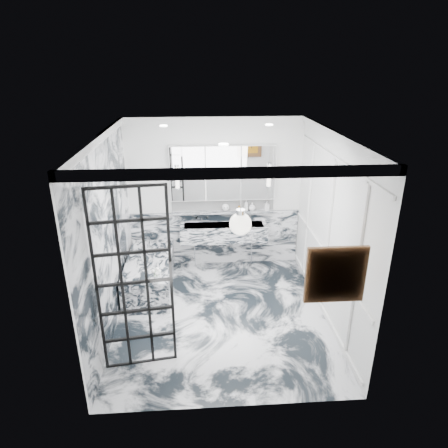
{
  "coord_description": "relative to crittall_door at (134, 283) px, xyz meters",
  "views": [
    {
      "loc": [
        -0.32,
        -5.23,
        3.68
      ],
      "look_at": [
        0.08,
        0.5,
        1.33
      ],
      "focal_mm": 32.0,
      "sensor_mm": 36.0,
      "label": 1
    }
  ],
  "objects": [
    {
      "name": "marble_clad_left",
      "position": [
        -0.48,
        0.99,
        0.13
      ],
      "size": [
        0.02,
        3.56,
        2.68
      ],
      "primitive_type": "cube",
      "color": "silver",
      "rests_on": "floor"
    },
    {
      "name": "trough_sink",
      "position": [
        1.25,
        2.55,
        -0.48
      ],
      "size": [
        1.6,
        0.45,
        0.3
      ],
      "primitive_type": "cube",
      "color": "silver",
      "rests_on": "wall_back"
    },
    {
      "name": "wall_front",
      "position": [
        1.1,
        -0.81,
        0.19
      ],
      "size": [
        3.6,
        0.0,
        3.6
      ],
      "primitive_type": "plane",
      "rotation": [
        -1.57,
        0.0,
        0.0
      ],
      "color": "white",
      "rests_on": "floor"
    },
    {
      "name": "flower_vase",
      "position": [
        0.13,
        1.1,
        -0.6
      ],
      "size": [
        0.08,
        0.08,
        0.12
      ],
      "primitive_type": "cylinder",
      "color": "silver",
      "rests_on": "bathtub"
    },
    {
      "name": "ceiling",
      "position": [
        1.1,
        0.99,
        1.59
      ],
      "size": [
        3.6,
        3.6,
        0.0
      ],
      "primitive_type": "plane",
      "rotation": [
        3.14,
        0.0,
        0.0
      ],
      "color": "white",
      "rests_on": "wall_back"
    },
    {
      "name": "amber_bottle",
      "position": [
        1.55,
        2.7,
        -0.07
      ],
      "size": [
        0.04,
        0.04,
        0.1
      ],
      "primitive_type": "cylinder",
      "color": "#8C5919",
      "rests_on": "ledge"
    },
    {
      "name": "crittall_door",
      "position": [
        0.0,
        0.0,
        0.0
      ],
      "size": [
        0.88,
        0.16,
        2.41
      ],
      "primitive_type": null,
      "rotation": [
        0.0,
        0.0,
        0.14
      ],
      "color": "black",
      "rests_on": "floor"
    },
    {
      "name": "marble_clad_back",
      "position": [
        1.1,
        2.77,
        -0.68
      ],
      "size": [
        3.18,
        0.05,
        1.05
      ],
      "primitive_type": "cube",
      "color": "silver",
      "rests_on": "floor"
    },
    {
      "name": "artwork",
      "position": [
        2.17,
        -0.77,
        0.46
      ],
      "size": [
        0.53,
        0.05,
        0.53
      ],
      "primitive_type": "cube",
      "color": "gold",
      "rests_on": "wall_front"
    },
    {
      "name": "soap_bottle_a",
      "position": [
        1.68,
        2.7,
        -0.01
      ],
      "size": [
        0.08,
        0.09,
        0.21
      ],
      "primitive_type": "imported",
      "rotation": [
        0.0,
        0.0,
        0.03
      ],
      "color": "#8C5919",
      "rests_on": "ledge"
    },
    {
      "name": "soap_bottle_b",
      "position": [
        2.07,
        2.7,
        -0.02
      ],
      "size": [
        0.1,
        0.1,
        0.18
      ],
      "primitive_type": "imported",
      "rotation": [
        0.0,
        0.0,
        0.19
      ],
      "color": "#4C4C51",
      "rests_on": "ledge"
    },
    {
      "name": "mirror_cabinet",
      "position": [
        1.25,
        2.72,
        0.61
      ],
      "size": [
        1.9,
        0.16,
        1.0
      ],
      "primitive_type": "cube",
      "color": "white",
      "rests_on": "wall_back"
    },
    {
      "name": "face_pot",
      "position": [
        1.3,
        2.7,
        -0.04
      ],
      "size": [
        0.14,
        0.14,
        0.14
      ],
      "primitive_type": "sphere",
      "color": "white",
      "rests_on": "ledge"
    },
    {
      "name": "wall_right",
      "position": [
        2.7,
        0.99,
        0.19
      ],
      "size": [
        0.0,
        3.6,
        3.6
      ],
      "primitive_type": "plane",
      "rotation": [
        1.57,
        0.0,
        -1.57
      ],
      "color": "white",
      "rests_on": "floor"
    },
    {
      "name": "sconce_left",
      "position": [
        0.43,
        2.62,
        0.57
      ],
      "size": [
        0.07,
        0.07,
        0.4
      ],
      "primitive_type": "cylinder",
      "color": "white",
      "rests_on": "mirror_cabinet"
    },
    {
      "name": "subway_tile",
      "position": [
        1.25,
        2.77,
        -0.0
      ],
      "size": [
        1.9,
        0.03,
        0.23
      ],
      "primitive_type": "cube",
      "color": "white",
      "rests_on": "wall_back"
    },
    {
      "name": "sconce_right",
      "position": [
        2.07,
        2.62,
        0.57
      ],
      "size": [
        0.07,
        0.07,
        0.4
      ],
      "primitive_type": "cylinder",
      "color": "white",
      "rests_on": "mirror_cabinet"
    },
    {
      "name": "wall_back",
      "position": [
        1.1,
        2.79,
        0.19
      ],
      "size": [
        3.6,
        0.0,
        3.6
      ],
      "primitive_type": "plane",
      "rotation": [
        1.57,
        0.0,
        0.0
      ],
      "color": "white",
      "rests_on": "floor"
    },
    {
      "name": "pendant_light",
      "position": [
        1.25,
        -0.17,
        0.8
      ],
      "size": [
        0.25,
        0.25,
        0.25
      ],
      "primitive_type": "sphere",
      "color": "white",
      "rests_on": "ceiling"
    },
    {
      "name": "bathtub",
      "position": [
        -0.07,
        1.89,
        -0.93
      ],
      "size": [
        0.75,
        1.65,
        0.55
      ],
      "primitive_type": "cube",
      "color": "silver",
      "rests_on": "floor"
    },
    {
      "name": "floor",
      "position": [
        1.1,
        0.99,
        -1.21
      ],
      "size": [
        3.6,
        3.6,
        0.0
      ],
      "primitive_type": "plane",
      "color": "silver",
      "rests_on": "ground"
    },
    {
      "name": "soap_bottle_c",
      "position": [
        1.8,
        2.7,
        -0.04
      ],
      "size": [
        0.16,
        0.16,
        0.16
      ],
      "primitive_type": "imported",
      "rotation": [
        0.0,
        0.0,
        -0.43
      ],
      "color": "silver",
      "rests_on": "ledge"
    },
    {
      "name": "wall_left",
      "position": [
        -0.5,
        0.99,
        0.19
      ],
      "size": [
        0.0,
        3.6,
        3.6
      ],
      "primitive_type": "plane",
      "rotation": [
        1.57,
        0.0,
        1.57
      ],
      "color": "white",
      "rests_on": "floor"
    },
    {
      "name": "panel_molding",
      "position": [
        2.68,
        0.99,
        0.09
      ],
      "size": [
        0.03,
        3.4,
        2.3
      ],
      "primitive_type": "cube",
      "color": "white",
      "rests_on": "floor"
    },
    {
      "name": "ledge",
      "position": [
        1.25,
        2.71,
        -0.14
      ],
      "size": [
        1.9,
        0.14,
        0.04
      ],
      "primitive_type": "cube",
      "color": "silver",
      "rests_on": "wall_back"
    }
  ]
}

